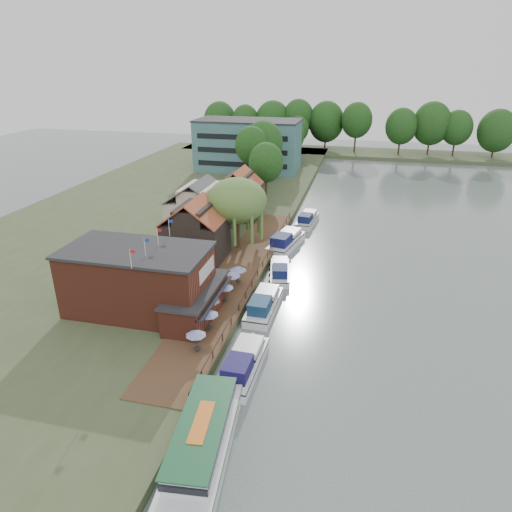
% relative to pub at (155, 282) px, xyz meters
% --- Properties ---
extents(ground, '(260.00, 260.00, 0.00)m').
position_rel_pub_xyz_m(ground, '(14.00, 1.00, -4.65)').
color(ground, '#4F5B59').
rests_on(ground, ground).
extents(land_bank, '(50.00, 140.00, 1.00)m').
position_rel_pub_xyz_m(land_bank, '(-16.00, 36.00, -4.15)').
color(land_bank, '#384728').
rests_on(land_bank, ground).
extents(quay_deck, '(6.00, 50.00, 0.10)m').
position_rel_pub_xyz_m(quay_deck, '(6.00, 11.00, -3.60)').
color(quay_deck, '#47301E').
rests_on(quay_deck, land_bank).
extents(quay_rail, '(0.20, 49.00, 1.00)m').
position_rel_pub_xyz_m(quay_rail, '(8.70, 11.50, -3.15)').
color(quay_rail, black).
rests_on(quay_rail, land_bank).
extents(pub, '(20.00, 11.00, 7.30)m').
position_rel_pub_xyz_m(pub, '(0.00, 0.00, 0.00)').
color(pub, maroon).
rests_on(pub, land_bank).
extents(hotel_block, '(25.40, 12.40, 12.30)m').
position_rel_pub_xyz_m(hotel_block, '(-8.00, 71.00, 2.50)').
color(hotel_block, '#38666B').
rests_on(hotel_block, land_bank).
extents(cottage_a, '(8.60, 7.60, 8.50)m').
position_rel_pub_xyz_m(cottage_a, '(-1.00, 15.00, 0.60)').
color(cottage_a, black).
rests_on(cottage_a, land_bank).
extents(cottage_b, '(9.60, 8.60, 8.50)m').
position_rel_pub_xyz_m(cottage_b, '(-4.00, 25.00, 0.60)').
color(cottage_b, beige).
rests_on(cottage_b, land_bank).
extents(cottage_c, '(7.60, 7.60, 8.50)m').
position_rel_pub_xyz_m(cottage_c, '(0.00, 34.00, 0.60)').
color(cottage_c, black).
rests_on(cottage_c, land_bank).
extents(willow, '(8.60, 8.60, 10.43)m').
position_rel_pub_xyz_m(willow, '(3.50, 20.00, 1.56)').
color(willow, '#476B2D').
rests_on(willow, land_bank).
extents(umbrella_0, '(1.94, 1.94, 2.38)m').
position_rel_pub_xyz_m(umbrella_0, '(6.88, -6.32, -2.36)').
color(umbrella_0, '#1B3199').
rests_on(umbrella_0, quay_deck).
extents(umbrella_1, '(2.06, 2.06, 2.38)m').
position_rel_pub_xyz_m(umbrella_1, '(6.82, -2.55, -2.36)').
color(umbrella_1, '#1B2F99').
rests_on(umbrella_1, quay_deck).
extents(umbrella_2, '(2.17, 2.17, 2.38)m').
position_rel_pub_xyz_m(umbrella_2, '(6.06, 0.14, -2.36)').
color(umbrella_2, navy).
rests_on(umbrella_2, quay_deck).
extents(umbrella_3, '(2.17, 2.17, 2.38)m').
position_rel_pub_xyz_m(umbrella_3, '(6.59, 3.52, -2.36)').
color(umbrella_3, navy).
rests_on(umbrella_3, quay_deck).
extents(umbrella_4, '(2.27, 2.27, 2.38)m').
position_rel_pub_xyz_m(umbrella_4, '(6.47, 6.65, -2.36)').
color(umbrella_4, navy).
rests_on(umbrella_4, quay_deck).
extents(umbrella_5, '(2.15, 2.15, 2.38)m').
position_rel_pub_xyz_m(umbrella_5, '(6.86, 8.36, -2.36)').
color(umbrella_5, navy).
rests_on(umbrella_5, quay_deck).
extents(cruiser_0, '(3.44, 10.13, 2.45)m').
position_rel_pub_xyz_m(cruiser_0, '(11.57, -6.79, -3.43)').
color(cruiser_0, white).
rests_on(cruiser_0, ground).
extents(cruiser_1, '(3.34, 9.94, 2.40)m').
position_rel_pub_xyz_m(cruiser_1, '(10.96, 4.43, -3.45)').
color(cruiser_1, white).
rests_on(cruiser_1, ground).
extents(cruiser_2, '(4.48, 9.28, 2.12)m').
position_rel_pub_xyz_m(cruiser_2, '(11.06, 13.88, -3.59)').
color(cruiser_2, silver).
rests_on(cruiser_2, ground).
extents(cruiser_3, '(5.38, 11.11, 2.61)m').
position_rel_pub_xyz_m(cruiser_3, '(10.03, 24.28, -3.34)').
color(cruiser_3, white).
rests_on(cruiser_3, ground).
extents(cruiser_4, '(3.89, 9.57, 2.24)m').
position_rel_pub_xyz_m(cruiser_4, '(11.76, 35.94, -3.53)').
color(cruiser_4, silver).
rests_on(cruiser_4, ground).
extents(tour_boat, '(5.47, 14.54, 3.10)m').
position_rel_pub_xyz_m(tour_boat, '(11.28, -17.47, -3.10)').
color(tour_boat, silver).
rests_on(tour_boat, ground).
extents(swan, '(0.44, 0.44, 0.44)m').
position_rel_pub_xyz_m(swan, '(12.42, -11.75, -4.43)').
color(swan, white).
rests_on(swan, ground).
extents(bank_tree_0, '(6.58, 6.58, 11.55)m').
position_rel_pub_xyz_m(bank_tree_0, '(2.54, 43.83, 2.12)').
color(bank_tree_0, '#143811').
rests_on(bank_tree_0, land_bank).
extents(bank_tree_1, '(6.82, 6.82, 13.22)m').
position_rel_pub_xyz_m(bank_tree_1, '(-2.46, 52.56, 2.96)').
color(bank_tree_1, '#143811').
rests_on(bank_tree_1, land_bank).
extents(bank_tree_2, '(8.44, 8.44, 13.87)m').
position_rel_pub_xyz_m(bank_tree_2, '(-1.04, 57.27, 3.28)').
color(bank_tree_2, '#143811').
rests_on(bank_tree_2, land_bank).
extents(bank_tree_3, '(8.56, 8.56, 11.45)m').
position_rel_pub_xyz_m(bank_tree_3, '(-0.01, 79.91, 2.07)').
color(bank_tree_3, '#143811').
rests_on(bank_tree_3, land_bank).
extents(bank_tree_4, '(8.03, 8.03, 11.35)m').
position_rel_pub_xyz_m(bank_tree_4, '(0.05, 85.70, 2.03)').
color(bank_tree_4, '#143811').
rests_on(bank_tree_4, land_bank).
extents(bank_tree_5, '(6.43, 6.43, 10.68)m').
position_rel_pub_xyz_m(bank_tree_5, '(0.56, 96.35, 1.69)').
color(bank_tree_5, '#143811').
rests_on(bank_tree_5, land_bank).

